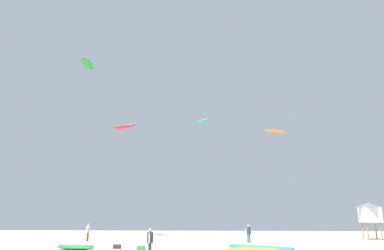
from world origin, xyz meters
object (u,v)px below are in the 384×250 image
at_px(lifeguard_tower, 370,212).
at_px(cooler_box, 117,247).
at_px(person_foreground, 150,240).
at_px(gear_bag, 141,248).
at_px(kite_aloft_3, 276,131).
at_px(kite_aloft_2, 124,127).
at_px(person_midground, 88,231).
at_px(person_left, 249,232).
at_px(kite_aloft_0, 87,64).
at_px(kite_aloft_4, 203,121).
at_px(kite_grounded_mid, 76,247).

relative_size(lifeguard_tower, cooler_box, 7.41).
xyz_separation_m(person_foreground, lifeguard_tower, (21.39, 21.78, 2.06)).
height_order(gear_bag, kite_aloft_3, kite_aloft_3).
bearing_deg(lifeguard_tower, person_foreground, -134.48).
xyz_separation_m(gear_bag, kite_aloft_2, (-7.30, 19.25, 14.50)).
height_order(person_midground, person_left, person_midground).
xyz_separation_m(person_foreground, kite_aloft_3, (12.69, 31.73, 14.38)).
relative_size(gear_bag, kite_aloft_0, 0.14).
bearing_deg(person_foreground, kite_aloft_4, 86.39).
relative_size(person_left, kite_aloft_4, 0.56).
height_order(lifeguard_tower, kite_aloft_4, kite_aloft_4).
bearing_deg(kite_aloft_4, cooler_box, -102.25).
bearing_deg(kite_aloft_2, kite_aloft_0, -157.93).
relative_size(lifeguard_tower, kite_aloft_4, 1.35).
xyz_separation_m(person_left, kite_aloft_2, (-15.91, 9.25, 13.65)).
bearing_deg(kite_aloft_2, gear_bag, -69.22).
height_order(gear_bag, kite_aloft_4, kite_aloft_4).
xyz_separation_m(lifeguard_tower, kite_aloft_2, (-30.38, 2.36, 11.61)).
bearing_deg(person_left, kite_aloft_2, 41.51).
distance_m(person_midground, kite_grounded_mid, 11.37).
relative_size(person_foreground, lifeguard_tower, 0.41).
bearing_deg(lifeguard_tower, kite_aloft_2, 175.55).
xyz_separation_m(kite_grounded_mid, kite_aloft_0, (-7.39, 17.03, 23.20)).
height_order(kite_grounded_mid, kite_aloft_0, kite_aloft_0).
relative_size(kite_aloft_0, kite_aloft_4, 1.31).
distance_m(person_midground, cooler_box, 11.31).
xyz_separation_m(person_foreground, kite_aloft_2, (-8.99, 24.14, 13.66)).
xyz_separation_m(kite_aloft_2, kite_aloft_4, (10.48, 7.25, 2.61)).
bearing_deg(kite_aloft_2, cooler_box, -74.14).
relative_size(person_midground, kite_aloft_2, 0.48).
bearing_deg(kite_aloft_2, person_midground, -96.97).
bearing_deg(kite_grounded_mid, kite_aloft_0, 113.47).
bearing_deg(gear_bag, person_left, 49.30).
distance_m(person_midground, gear_bag, 13.81).
distance_m(lifeguard_tower, cooler_box, 29.79).
bearing_deg(kite_aloft_2, person_foreground, -69.58).
height_order(person_foreground, person_midground, person_midground).
relative_size(person_foreground, person_midground, 0.95).
xyz_separation_m(person_foreground, kite_aloft_4, (1.49, 31.39, 16.27)).
bearing_deg(lifeguard_tower, cooler_box, -148.69).
bearing_deg(kite_grounded_mid, lifeguard_tower, 30.77).
distance_m(person_midground, person_left, 16.95).
xyz_separation_m(person_left, kite_aloft_0, (-21.08, 7.15, 22.37)).
height_order(person_foreground, kite_aloft_3, kite_aloft_3).
relative_size(lifeguard_tower, kite_aloft_0, 1.03).
bearing_deg(person_left, gear_bag, 120.97).
distance_m(person_midground, kite_aloft_0, 23.54).
height_order(kite_aloft_0, kite_aloft_2, kite_aloft_0).
bearing_deg(cooler_box, kite_aloft_3, 56.75).
xyz_separation_m(kite_aloft_0, kite_aloft_2, (5.17, 2.10, -8.72)).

